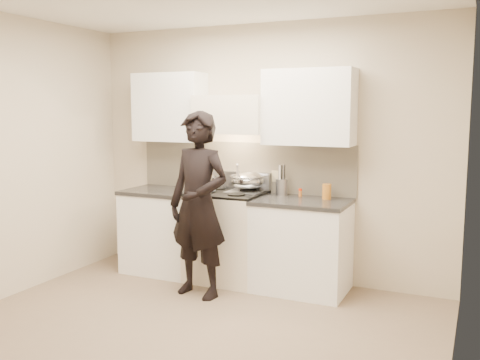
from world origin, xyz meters
name	(u,v)px	position (x,y,z in m)	size (l,w,h in m)	color
ground_plane	(184,335)	(0.00, 0.00, 0.00)	(4.00, 4.00, 0.00)	#7D6852
room_shell	(198,134)	(-0.06, 0.37, 1.60)	(4.04, 3.54, 2.70)	#C4B598
stove	(227,236)	(-0.30, 1.42, 0.47)	(0.76, 0.65, 0.96)	white
counter_right	(302,245)	(0.53, 1.43, 0.46)	(0.92, 0.67, 0.92)	white
counter_left	(164,230)	(-1.08, 1.43, 0.46)	(0.82, 0.67, 0.92)	white
wok	(248,180)	(-0.12, 1.57, 1.06)	(0.38, 0.46, 0.30)	silver
stock_pot	(205,183)	(-0.50, 1.31, 1.04)	(0.34, 0.30, 0.16)	silver
utensil_crock	(282,186)	(0.25, 1.60, 1.02)	(0.12, 0.12, 0.32)	#9395A0
spice_jar	(300,192)	(0.45, 1.61, 0.96)	(0.04, 0.04, 0.08)	#C46A26
oil_glass	(327,192)	(0.74, 1.56, 1.00)	(0.09, 0.09, 0.15)	#BA6E1F
person	(199,205)	(-0.33, 0.88, 0.90)	(0.65, 0.43, 1.79)	black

